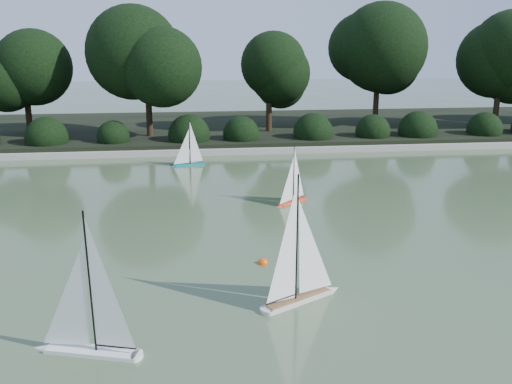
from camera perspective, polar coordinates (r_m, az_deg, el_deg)
ground at (r=8.76m, az=5.43°, el=-7.75°), size 80.00×80.00×0.00m
pond_coping at (r=17.29m, az=-0.87°, el=4.14°), size 40.00×0.35×0.18m
far_bank at (r=21.20m, az=-2.03°, el=6.36°), size 40.00×8.00×0.30m
tree_line at (r=19.56m, az=2.00°, el=12.95°), size 26.31×3.93×4.39m
shrub_hedge at (r=18.11m, az=-1.18°, el=5.80°), size 29.10×1.10×1.10m
sailboat_white_a at (r=6.76m, az=-17.01°, el=-13.07°), size 1.30×0.57×1.79m
sailboat_white_b at (r=7.71m, az=4.90°, el=-8.73°), size 1.27×0.84×1.87m
sailboat_orange at (r=12.07m, az=3.47°, el=-0.21°), size 0.80×0.71×1.30m
sailboat_teal at (r=15.77m, az=-6.97°, el=3.39°), size 0.98×0.36×1.33m
race_buoy at (r=8.96m, az=0.70°, el=-7.15°), size 0.17×0.17×0.17m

